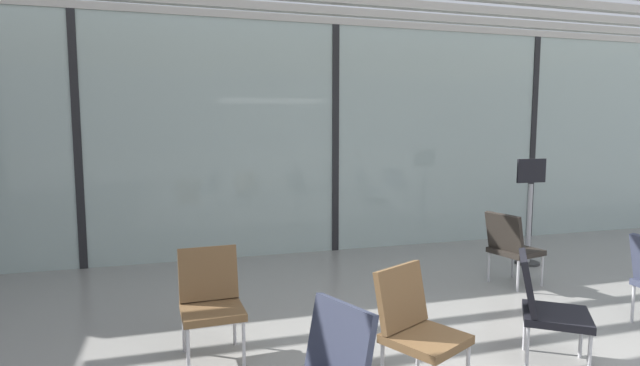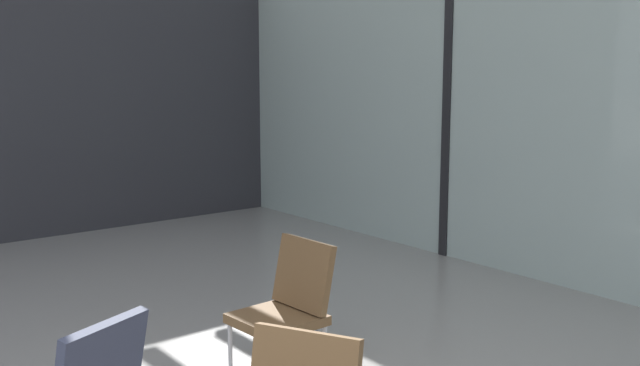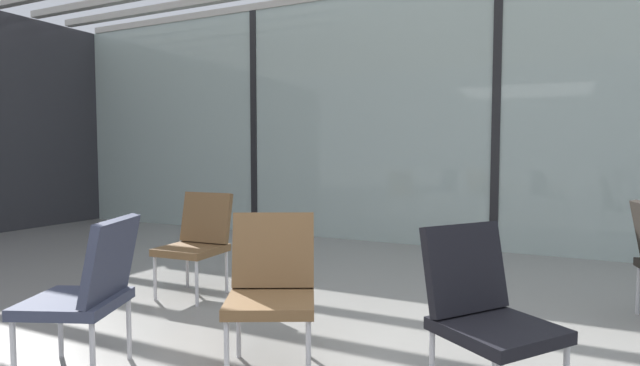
% 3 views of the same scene
% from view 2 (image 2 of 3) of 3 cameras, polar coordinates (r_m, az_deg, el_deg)
% --- Properties ---
extents(window_mullion_0, '(0.10, 0.12, 3.34)m').
position_cam_2_polar(window_mullion_0, '(7.54, 10.16, 6.85)').
color(window_mullion_0, black).
rests_on(window_mullion_0, ground).
extents(lounge_chair_1, '(0.51, 0.55, 0.87)m').
position_cam_2_polar(lounge_chair_1, '(4.61, -2.52, -9.28)').
color(lounge_chair_1, brown).
rests_on(lounge_chair_1, ground).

